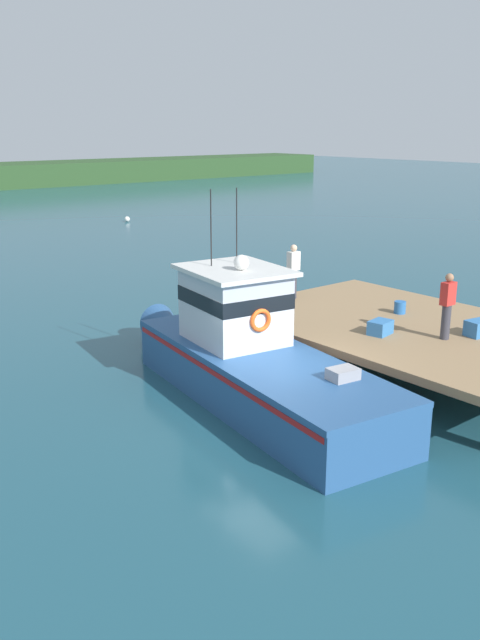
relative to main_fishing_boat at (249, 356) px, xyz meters
The scene contains 9 objects.
ground_plane 1.54m from the main_fishing_boat, 104.09° to the right, with size 200.00×200.00×0.00m, color #1E4C5B.
dock 4.66m from the main_fishing_boat, 14.03° to the right, with size 6.00×9.00×1.20m.
main_fishing_boat is the anchor object (origin of this frame).
crate_single_by_cleat 5.78m from the main_fishing_boat, 29.67° to the right, with size 0.60×0.44×0.39m, color #3370B2.
crate_stack_mid_dock 3.49m from the main_fishing_boat, 20.82° to the right, with size 0.60×0.44×0.35m, color #3370B2.
bait_bucket 5.24m from the main_fishing_boat, ahead, with size 0.32×0.32×0.34m, color #2866B2.
deckhand_by_the_boat 4.95m from the main_fishing_boat, 30.82° to the right, with size 0.36×0.22×1.63m.
deckhand_further_back 5.11m from the main_fishing_boat, 34.51° to the left, with size 0.36×0.22×1.63m.
mooring_buoy_inshore 31.64m from the main_fishing_boat, 64.91° to the left, with size 0.36×0.36×0.36m, color silver.
Camera 1 is at (-9.43, -10.39, 6.20)m, focal length 38.10 mm.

